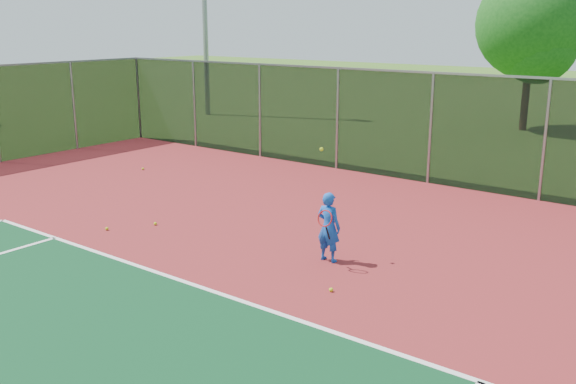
# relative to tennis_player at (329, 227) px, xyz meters

# --- Properties ---
(court_apron) EXTENTS (30.00, 20.00, 0.02)m
(court_apron) POSITION_rel_tennis_player_xyz_m (1.83, -3.34, -0.67)
(court_apron) COLOR maroon
(court_apron) RESTS_ON ground
(fence_back) EXTENTS (30.00, 0.06, 3.03)m
(fence_back) POSITION_rel_tennis_player_xyz_m (1.83, 6.66, 0.88)
(fence_back) COLOR black
(fence_back) RESTS_ON court_apron
(tennis_player) EXTENTS (0.59, 0.57, 2.09)m
(tennis_player) POSITION_rel_tennis_player_xyz_m (0.00, 0.00, 0.00)
(tennis_player) COLOR blue
(tennis_player) RESTS_ON court_apron
(practice_ball_0) EXTENTS (0.07, 0.07, 0.07)m
(practice_ball_0) POSITION_rel_tennis_player_xyz_m (-4.75, -1.36, -0.63)
(practice_ball_0) COLOR #B9CE17
(practice_ball_0) RESTS_ON court_apron
(practice_ball_2) EXTENTS (0.07, 0.07, 0.07)m
(practice_ball_2) POSITION_rel_tennis_player_xyz_m (-8.66, 2.95, -0.63)
(practice_ball_2) COLOR #B9CE17
(practice_ball_2) RESTS_ON court_apron
(practice_ball_3) EXTENTS (0.07, 0.07, 0.07)m
(practice_ball_3) POSITION_rel_tennis_player_xyz_m (-4.20, -0.49, -0.63)
(practice_ball_3) COLOR #B9CE17
(practice_ball_3) RESTS_ON court_apron
(practice_ball_4) EXTENTS (0.07, 0.07, 0.07)m
(practice_ball_4) POSITION_rel_tennis_player_xyz_m (0.84, -1.16, -0.63)
(practice_ball_4) COLOR #B9CE17
(practice_ball_4) RESTS_ON court_apron
(tree_back_left) EXTENTS (4.41, 4.41, 6.47)m
(tree_back_left) POSITION_rel_tennis_player_xyz_m (-1.95, 17.42, 3.38)
(tree_back_left) COLOR #352413
(tree_back_left) RESTS_ON ground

